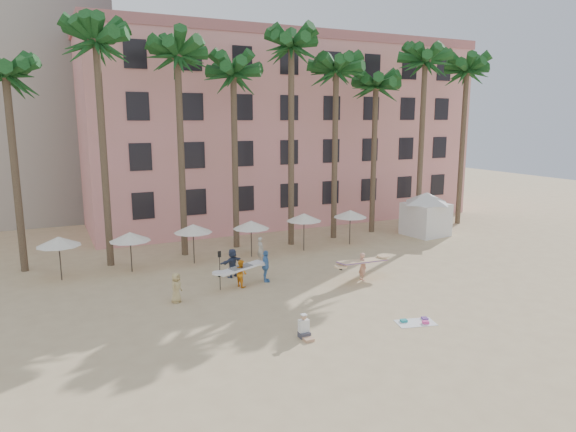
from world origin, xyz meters
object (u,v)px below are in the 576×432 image
at_px(pink_hotel, 276,133).
at_px(cabana, 426,210).
at_px(carrier_yellow, 363,264).
at_px(carrier_white, 241,272).

relative_size(pink_hotel, cabana, 7.02).
distance_m(carrier_yellow, carrier_white, 7.12).
height_order(pink_hotel, carrier_white, pink_hotel).
xyz_separation_m(cabana, carrier_yellow, (-11.28, -7.78, -1.10)).
distance_m(pink_hotel, carrier_white, 23.18).
height_order(carrier_yellow, carrier_white, carrier_yellow).
distance_m(cabana, carrier_yellow, 13.75).
bearing_deg(cabana, pink_hotel, 118.35).
height_order(pink_hotel, carrier_yellow, pink_hotel).
xyz_separation_m(pink_hotel, cabana, (7.23, -13.39, -5.93)).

